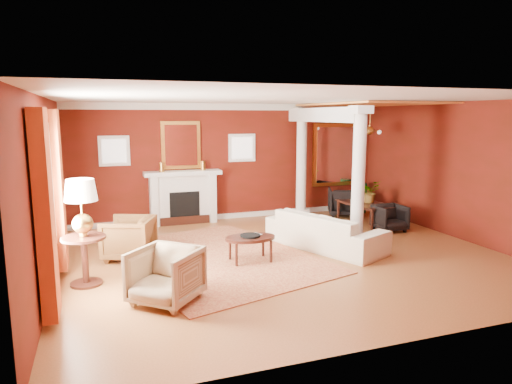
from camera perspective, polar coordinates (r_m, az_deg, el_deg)
name	(u,v)px	position (r m, az deg, el deg)	size (l,w,h in m)	color
ground	(286,256)	(8.64, 3.71, -8.03)	(8.00, 8.00, 0.00)	brown
room_shell	(287,149)	(8.26, 3.86, 5.44)	(8.04, 7.04, 2.92)	#61130D
fireplace	(183,197)	(11.24, -9.07, -0.63)	(1.85, 0.42, 1.29)	silver
overmantel_mirror	(181,145)	(11.22, -9.37, 5.80)	(0.95, 0.07, 1.15)	gold
flank_window_left	(114,151)	(11.08, -17.31, 4.93)	(0.70, 0.07, 0.70)	silver
flank_window_right	(242,148)	(11.61, -1.77, 5.55)	(0.70, 0.07, 0.70)	silver
left_window	(51,200)	(7.10, -24.29, -0.88)	(0.21, 2.55, 2.60)	white
column_front	(359,175)	(9.37, 12.69, 2.08)	(0.36, 0.36, 2.80)	silver
column_back	(301,162)	(11.73, 5.71, 3.72)	(0.36, 0.36, 2.80)	silver
header_beam	(323,115)	(10.69, 8.34, 9.51)	(0.30, 3.20, 0.32)	silver
amber_ceiling	(370,104)	(11.15, 14.07, 10.61)	(2.30, 3.40, 0.04)	#ED9345
dining_mirror	(334,155)	(12.67, 9.78, 4.61)	(1.30, 0.07, 1.70)	gold
chandelier	(370,131)	(11.22, 14.02, 7.42)	(0.60, 0.62, 0.75)	#B28738
crown_trim	(232,107)	(11.51, -3.00, 10.59)	(8.00, 0.08, 0.16)	silver
base_trim	(233,216)	(11.78, -2.89, -2.96)	(8.00, 0.08, 0.12)	silver
rug	(215,258)	(8.55, -5.15, -8.18)	(3.12, 4.16, 0.02)	maroon
sofa	(325,224)	(9.16, 8.64, -4.03)	(2.43, 0.71, 0.95)	#F2E7CB
armchair_leopard	(129,236)	(8.69, -15.61, -5.32)	(0.83, 0.78, 0.86)	black
armchair_stripe	(166,273)	(6.59, -11.24, -9.90)	(0.84, 0.79, 0.87)	tan
coffee_table	(250,239)	(8.21, -0.73, -5.91)	(0.92, 0.92, 0.47)	black
coffee_book	(253,230)	(8.26, -0.43, -4.75)	(0.15, 0.02, 0.20)	black
side_table	(82,213)	(7.42, -20.92, -2.48)	(0.66, 0.66, 1.66)	black
dining_table	(366,207)	(11.46, 13.63, -1.83)	(1.44, 0.51, 0.80)	black
dining_chair_near	(390,217)	(10.84, 16.39, -2.98)	(0.64, 0.60, 0.66)	black
dining_chair_far	(344,201)	(12.21, 10.91, -1.06)	(0.77, 0.72, 0.79)	black
green_urn	(361,201)	(12.75, 12.98, -1.05)	(0.34, 0.34, 0.81)	#133D1C
potted_plant	(370,182)	(11.41, 14.06, 1.21)	(0.48, 0.54, 0.42)	#26591E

